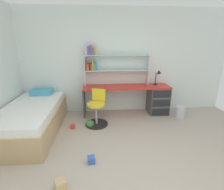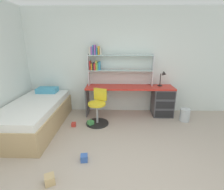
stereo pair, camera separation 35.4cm
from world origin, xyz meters
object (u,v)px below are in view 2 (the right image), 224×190
Objects in this scene: bed_platform at (35,115)px; toy_block_natural_3 at (50,180)px; swivel_chair at (98,110)px; toy_block_blue_1 at (84,158)px; bookshelf_hutch at (110,62)px; desk_lamp at (163,76)px; desk at (153,99)px; waste_bin at (185,115)px; toy_block_green_4 at (91,123)px; toy_block_red_2 at (74,124)px.

bed_platform is 16.11× the size of toy_block_natural_3.
toy_block_blue_1 is at bearing -93.63° from swivel_chair.
swivel_chair is (-0.26, -0.68, -1.02)m from bookshelf_hutch.
bookshelf_hutch is 1.25m from swivel_chair.
desk_lamp is 3.46× the size of toy_block_blue_1.
desk is 7.30× the size of waste_bin.
desk is 1.70m from toy_block_green_4.
toy_block_blue_1 is at bearing -99.79° from bookshelf_hutch.
desk_lamp reaches higher than toy_block_natural_3.
bed_platform is at bearing 119.83° from toy_block_natural_3.
desk is 18.66× the size of toy_block_green_4.
bed_platform is at bearing -164.24° from desk.
swivel_chair is 0.63m from toy_block_red_2.
desk_lamp is 1.84m from swivel_chair.
toy_block_natural_3 is at bearing -104.56° from swivel_chair.
toy_block_natural_3 reaches higher than toy_block_red_2.
bookshelf_hutch is 2.01× the size of swivel_chair.
toy_block_blue_1 is 0.86× the size of toy_block_natural_3.
desk reaches higher than toy_block_red_2.
toy_block_red_2 is 0.78× the size of toy_block_green_4.
toy_block_green_4 is at bearing 93.51° from toy_block_blue_1.
toy_block_blue_1 is 1.24m from toy_block_red_2.
waste_bin is at bearing 7.68° from toy_block_green_4.
desk is 0.63m from desk_lamp.
desk_lamp is 3.15m from bed_platform.
swivel_chair reaches higher than toy_block_natural_3.
desk is at bearing 15.76° from bed_platform.
toy_block_red_2 is at bearing -159.49° from desk.
toy_block_natural_3 is at bearing -142.32° from waste_bin.
desk_lamp is at bearing 49.02° from toy_block_natural_3.
bed_platform reaches higher than toy_block_green_4.
toy_block_green_4 is at bearing -156.62° from desk.
bed_platform is (-2.72, -0.77, -0.14)m from desk.
waste_bin reaches higher than toy_block_natural_3.
toy_block_green_4 is (-0.16, -0.12, -0.27)m from swivel_chair.
swivel_chair is at bearing 17.73° from toy_block_red_2.
toy_block_green_4 is at bearing -117.64° from bookshelf_hutch.
waste_bin is at bearing -40.63° from desk_lamp.
bookshelf_hutch is at bearing 80.21° from toy_block_blue_1.
bookshelf_hutch reaches higher than bed_platform.
bed_platform is 6.91× the size of waste_bin.
swivel_chair is at bearing -158.43° from desk.
desk reaches higher than waste_bin.
desk_lamp is at bearing 139.37° from waste_bin.
bed_platform is at bearing -174.79° from toy_block_green_4.
desk_lamp is 2.12m from toy_block_green_4.
waste_bin is (1.82, -0.50, -1.19)m from bookshelf_hutch.
bookshelf_hutch is at bearing 172.63° from desk.
toy_block_natural_3 is (-2.54, -1.96, -0.09)m from waste_bin.
desk is 17.04× the size of toy_block_natural_3.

